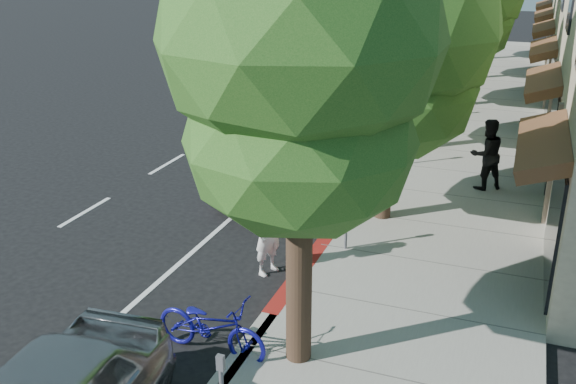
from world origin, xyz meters
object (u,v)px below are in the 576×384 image
at_px(silver_suv, 284,158).
at_px(white_pickup, 420,66).
at_px(cyclist, 268,230).
at_px(bicycle, 211,326).
at_px(dark_sedan, 358,100).
at_px(street_tree_0, 301,51).
at_px(street_tree_1, 392,37).
at_px(pedestrian, 487,154).
at_px(street_tree_2, 433,24).
at_px(dark_suv_far, 433,52).

distance_m(silver_suv, white_pickup, 15.54).
xyz_separation_m(cyclist, bicycle, (0.18, -2.91, -0.41)).
bearing_deg(bicycle, white_pickup, 7.23).
relative_size(dark_sedan, white_pickup, 0.75).
xyz_separation_m(street_tree_0, dark_sedan, (-3.10, 15.54, -4.29)).
relative_size(silver_suv, white_pickup, 1.06).
bearing_deg(street_tree_1, bicycle, -102.85).
height_order(street_tree_1, pedestrian, street_tree_1).
bearing_deg(cyclist, white_pickup, 19.97).
relative_size(street_tree_2, dark_suv_far, 1.52).
bearing_deg(white_pickup, street_tree_1, -85.45).
distance_m(bicycle, white_pickup, 23.23).
relative_size(street_tree_0, bicycle, 3.86).
relative_size(bicycle, white_pickup, 0.37).
bearing_deg(pedestrian, street_tree_1, 19.02).
bearing_deg(street_tree_1, dark_suv_far, 95.46).
height_order(cyclist, dark_suv_far, cyclist).
height_order(street_tree_1, white_pickup, street_tree_1).
bearing_deg(dark_suv_far, pedestrian, -78.69).
height_order(white_pickup, dark_suv_far, white_pickup).
xyz_separation_m(street_tree_0, silver_suv, (-3.10, 7.50, -4.16)).
bearing_deg(bicycle, street_tree_2, -0.82).
xyz_separation_m(silver_suv, dark_suv_far, (1.00, 20.50, -0.06)).
bearing_deg(dark_suv_far, white_pickup, -89.93).
relative_size(bicycle, dark_suv_far, 0.46).
distance_m(white_pickup, pedestrian, 14.77).
bearing_deg(street_tree_2, bicycle, -96.63).
distance_m(street_tree_0, cyclist, 5.09).
distance_m(street_tree_0, white_pickup, 23.46).
height_order(street_tree_0, dark_sedan, street_tree_0).
distance_m(bicycle, dark_sedan, 15.86).
xyz_separation_m(street_tree_0, pedestrian, (2.12, 8.82, -3.86)).
bearing_deg(dark_suv_far, street_tree_0, -86.81).
bearing_deg(silver_suv, white_pickup, 84.61).
height_order(street_tree_0, dark_suv_far, street_tree_0).
relative_size(silver_suv, pedestrian, 3.00).
bearing_deg(cyclist, street_tree_0, -130.38).
relative_size(cyclist, dark_suv_far, 0.43).
xyz_separation_m(bicycle, dark_sedan, (-1.68, 15.77, 0.15)).
bearing_deg(street_tree_0, silver_suv, 112.46).
distance_m(street_tree_2, dark_suv_far, 16.47).
bearing_deg(dark_sedan, bicycle, -77.83).
relative_size(street_tree_1, pedestrian, 3.80).
height_order(street_tree_2, silver_suv, street_tree_2).
bearing_deg(street_tree_0, pedestrian, 76.47).
bearing_deg(silver_suv, street_tree_2, 54.12).
relative_size(cyclist, bicycle, 0.93).
height_order(dark_sedan, white_pickup, white_pickup).
relative_size(street_tree_2, bicycle, 3.28).
bearing_deg(street_tree_1, street_tree_0, -90.00).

